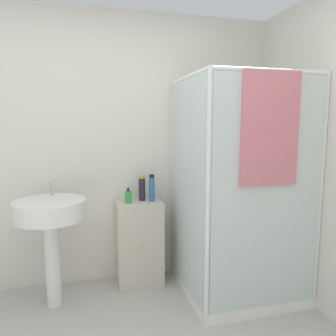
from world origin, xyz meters
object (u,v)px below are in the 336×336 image
soap_dispenser (128,197)px  shampoo_bottle_blue (152,188)px  shampoo_bottle_tall_black (142,188)px  sink (51,220)px

soap_dispenser → shampoo_bottle_blue: bearing=4.5°
shampoo_bottle_blue → soap_dispenser: bearing=-175.5°
shampoo_bottle_tall_black → shampoo_bottle_blue: 0.09m
soap_dispenser → sink: bearing=-164.4°
shampoo_bottle_tall_black → shampoo_bottle_blue: bearing=-25.9°
sink → shampoo_bottle_blue: (0.87, 0.20, 0.17)m
soap_dispenser → shampoo_bottle_tall_black: size_ratio=0.61×
shampoo_bottle_tall_black → shampoo_bottle_blue: (0.08, -0.04, 0.01)m
shampoo_bottle_tall_black → shampoo_bottle_blue: size_ratio=0.94×
soap_dispenser → shampoo_bottle_blue: (0.22, 0.02, 0.06)m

